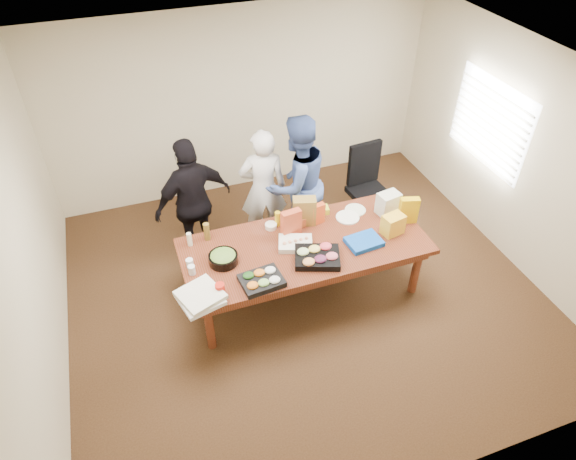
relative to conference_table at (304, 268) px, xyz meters
name	(u,v)px	position (x,y,z in m)	size (l,w,h in m)	color
floor	(304,291)	(0.00, 0.00, -0.39)	(5.50, 5.00, 0.02)	#47301E
ceiling	(310,79)	(0.00, 0.00, 2.33)	(5.50, 5.00, 0.02)	white
wall_back	(243,103)	(0.00, 2.50, 0.98)	(5.50, 0.04, 2.70)	beige
wall_front	(435,402)	(0.00, -2.50, 0.98)	(5.50, 0.04, 2.70)	beige
wall_left	(28,261)	(-2.75, 0.00, 0.98)	(0.04, 5.00, 2.70)	beige
wall_right	(519,156)	(2.75, 0.00, 0.98)	(0.04, 5.00, 2.70)	beige
window_panel	(489,123)	(2.72, 0.60, 1.12)	(0.03, 1.40, 1.10)	white
window_blinds	(487,123)	(2.68, 0.60, 1.12)	(0.04, 1.36, 1.00)	beige
conference_table	(304,268)	(0.00, 0.00, 0.00)	(2.80, 1.20, 0.75)	#4C1C0F
office_chair	(369,190)	(1.31, 0.94, 0.19)	(0.57, 0.57, 1.12)	black
person_center	(263,189)	(-0.15, 1.10, 0.46)	(0.61, 0.40, 1.67)	silver
person_right	(297,183)	(0.25, 0.94, 0.54)	(0.89, 0.70, 1.84)	#3B528E
person_left	(194,202)	(-1.05, 1.06, 0.49)	(1.01, 0.42, 1.73)	black
veggie_tray	(262,281)	(-0.64, -0.42, 0.41)	(0.43, 0.34, 0.07)	black
fruit_tray	(317,257)	(0.03, -0.28, 0.41)	(0.49, 0.38, 0.07)	black
sheet_cake	(295,244)	(-0.11, 0.01, 0.41)	(0.38, 0.28, 0.07)	silver
salad_bowl	(223,259)	(-0.94, 0.02, 0.43)	(0.32, 0.32, 0.10)	black
chip_bag_blue	(364,242)	(0.63, -0.21, 0.40)	(0.39, 0.29, 0.06)	blue
chip_bag_red	(291,223)	(-0.09, 0.21, 0.54)	(0.23, 0.09, 0.34)	#BE4524
chip_bag_yellow	(408,210)	(1.30, -0.02, 0.54)	(0.22, 0.09, 0.33)	#E4B207
chip_bag_orange	(318,214)	(0.28, 0.32, 0.51)	(0.17, 0.08, 0.26)	#EA521D
mayo_jar	(314,218)	(0.23, 0.33, 0.44)	(0.09, 0.09, 0.14)	white
mustard_bottle	(278,219)	(-0.18, 0.44, 0.47)	(0.07, 0.07, 0.19)	gold
dressing_bottle	(207,232)	(-1.02, 0.46, 0.49)	(0.07, 0.07, 0.22)	brown
ranch_bottle	(190,239)	(-1.23, 0.42, 0.46)	(0.06, 0.06, 0.17)	beige
banana_bunch	(319,210)	(0.38, 0.49, 0.41)	(0.23, 0.13, 0.08)	#D9EB2A
bread_loaf	(299,222)	(0.05, 0.34, 0.43)	(0.29, 0.12, 0.12)	#A04A21
kraft_bag	(304,211)	(0.13, 0.37, 0.55)	(0.27, 0.15, 0.35)	olive
red_cup	(220,289)	(-1.09, -0.42, 0.44)	(0.10, 0.10, 0.13)	red
clear_cup_a	(192,270)	(-1.30, -0.04, 0.43)	(0.08, 0.08, 0.11)	white
clear_cup_b	(190,263)	(-1.30, 0.07, 0.43)	(0.08, 0.08, 0.11)	white
pizza_box_lower	(200,299)	(-1.30, -0.45, 0.40)	(0.40, 0.40, 0.05)	white
pizza_box_upper	(200,295)	(-1.29, -0.44, 0.44)	(0.40, 0.40, 0.05)	silver
plate_a	(348,217)	(0.66, 0.28, 0.38)	(0.29, 0.29, 0.02)	white
plate_b	(355,210)	(0.81, 0.38, 0.38)	(0.26, 0.26, 0.02)	silver
dip_bowl_a	(316,214)	(0.31, 0.43, 0.41)	(0.15, 0.15, 0.06)	white
dip_bowl_b	(271,226)	(-0.27, 0.41, 0.40)	(0.14, 0.14, 0.06)	white
grocery_bag_white	(388,203)	(1.16, 0.21, 0.51)	(0.26, 0.19, 0.28)	beige
grocery_bag_yellow	(393,224)	(1.03, -0.15, 0.50)	(0.24, 0.17, 0.24)	yellow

